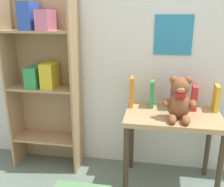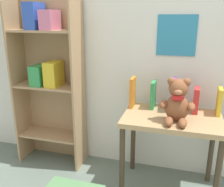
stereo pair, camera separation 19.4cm
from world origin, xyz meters
TOP-DOWN VIEW (x-y plane):
  - wall_back at (0.00, 1.54)m, footprint 4.80×0.07m
  - bookshelf_side at (-0.98, 1.40)m, footprint 0.59×0.26m
  - display_table at (0.09, 1.22)m, footprint 0.70×0.47m
  - teddy_bear at (0.12, 1.14)m, footprint 0.23×0.21m
  - book_standing_orange at (-0.23, 1.35)m, footprint 0.03×0.13m
  - book_standing_green at (-0.07, 1.37)m, footprint 0.03×0.13m
  - book_standing_purple at (0.09, 1.35)m, footprint 0.03×0.15m
  - book_standing_red at (0.25, 1.36)m, footprint 0.04×0.13m
  - book_standing_yellow at (0.41, 1.36)m, footprint 0.03×0.13m

SIDE VIEW (x-z plane):
  - display_table at x=0.09m, z-range 0.22..0.84m
  - book_standing_red at x=0.25m, z-range 0.62..0.81m
  - book_standing_yellow at x=0.41m, z-range 0.62..0.82m
  - book_standing_green at x=-0.07m, z-range 0.62..0.84m
  - book_standing_orange at x=-0.23m, z-range 0.62..0.86m
  - book_standing_purple at x=0.09m, z-range 0.62..0.87m
  - teddy_bear at x=0.12m, z-range 0.61..0.92m
  - bookshelf_side at x=-0.98m, z-range 0.10..1.56m
  - wall_back at x=0.00m, z-range 0.00..2.50m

